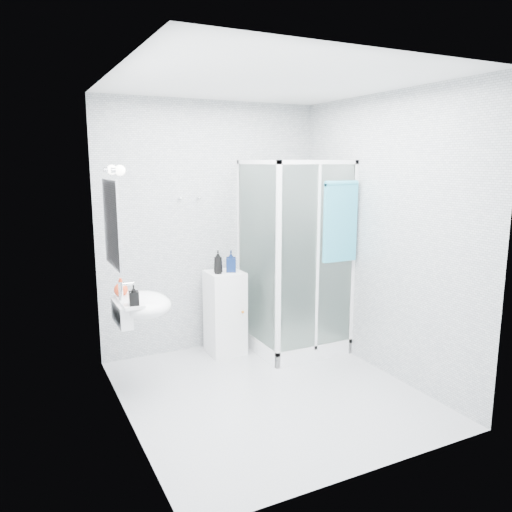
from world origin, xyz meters
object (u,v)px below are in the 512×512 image
shower_enclosure (291,310)px  soap_dispenser_orange (121,287)px  wall_basin (140,306)px  hand_towel (340,220)px  storage_cabinet (225,313)px  shampoo_bottle_b (231,261)px  soap_dispenser_black (134,295)px  shampoo_bottle_a (218,262)px

shower_enclosure → soap_dispenser_orange: bearing=-174.6°
wall_basin → soap_dispenser_orange: 0.24m
wall_basin → hand_towel: bearing=-2.5°
storage_cabinet → hand_towel: hand_towel is taller
storage_cabinet → shampoo_bottle_b: (0.06, -0.02, 0.55)m
shower_enclosure → wall_basin: 1.72m
storage_cabinet → wall_basin: bearing=-149.9°
storage_cabinet → hand_towel: bearing=-34.1°
shampoo_bottle_b → hand_towel: bearing=-35.5°
shower_enclosure → wall_basin: bearing=-169.2°
wall_basin → shower_enclosure: bearing=10.8°
shampoo_bottle_b → soap_dispenser_black: (-1.16, -0.74, -0.04)m
shampoo_bottle_b → soap_dispenser_orange: bearing=-161.5°
shower_enclosure → storage_cabinet: bearing=158.2°
hand_towel → soap_dispenser_orange: (-2.09, 0.23, -0.49)m
hand_towel → shampoo_bottle_a: 1.28m
shower_enclosure → shampoo_bottle_a: bearing=163.8°
shower_enclosure → shampoo_bottle_b: shower_enclosure is taller
wall_basin → shampoo_bottle_b: size_ratio=2.56×
hand_towel → shampoo_bottle_b: hand_towel is taller
soap_dispenser_orange → shampoo_bottle_b: bearing=18.5°
wall_basin → soap_dispenser_orange: soap_dispenser_orange is taller
hand_towel → shampoo_bottle_b: size_ratio=3.60×
shampoo_bottle_a → wall_basin: bearing=-150.2°
shower_enclosure → shampoo_bottle_b: bearing=158.2°
storage_cabinet → soap_dispenser_black: (-1.10, -0.76, 0.51)m
shampoo_bottle_b → soap_dispenser_black: 1.38m
wall_basin → hand_towel: (1.96, -0.09, 0.63)m
shampoo_bottle_b → soap_dispenser_orange: 1.26m
shower_enclosure → soap_dispenser_black: size_ratio=12.03×
shower_enclosure → hand_towel: (0.31, -0.40, 0.98)m
shower_enclosure → shampoo_bottle_a: (-0.73, 0.21, 0.54)m
shower_enclosure → soap_dispenser_orange: (-1.78, -0.17, 0.49)m
soap_dispenser_black → shampoo_bottle_a: bearing=35.4°
shampoo_bottle_a → soap_dispenser_orange: size_ratio=1.55×
shampoo_bottle_a → shower_enclosure: bearing=-16.2°
shower_enclosure → soap_dispenser_black: 1.88m
shower_enclosure → shampoo_bottle_b: (-0.58, 0.23, 0.53)m
storage_cabinet → shampoo_bottle_b: bearing=-20.7°
wall_basin → storage_cabinet: size_ratio=0.64×
shampoo_bottle_a → shampoo_bottle_b: bearing=7.7°
soap_dispenser_black → wall_basin: bearing=64.5°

